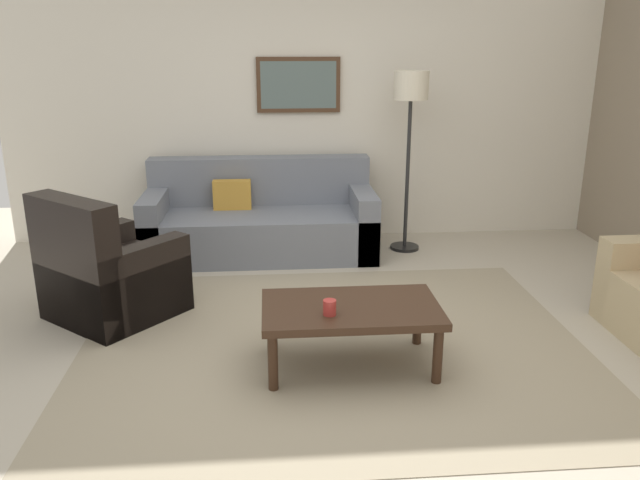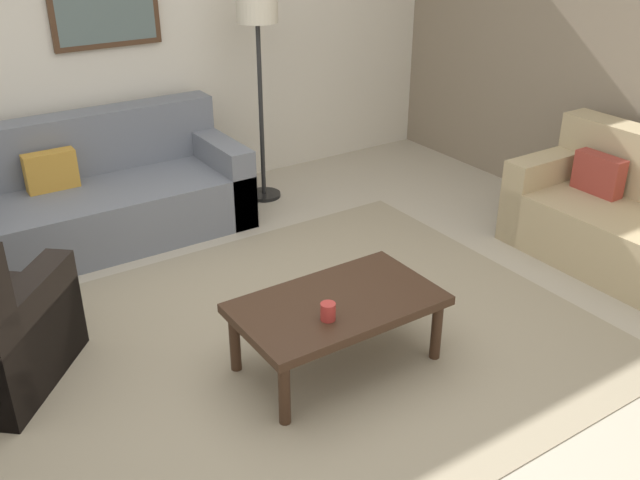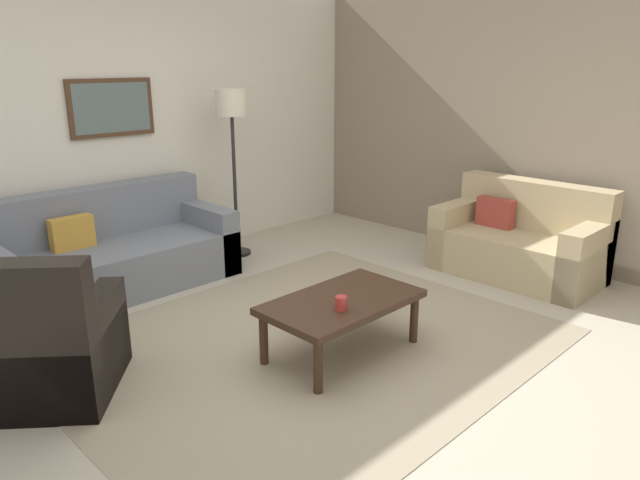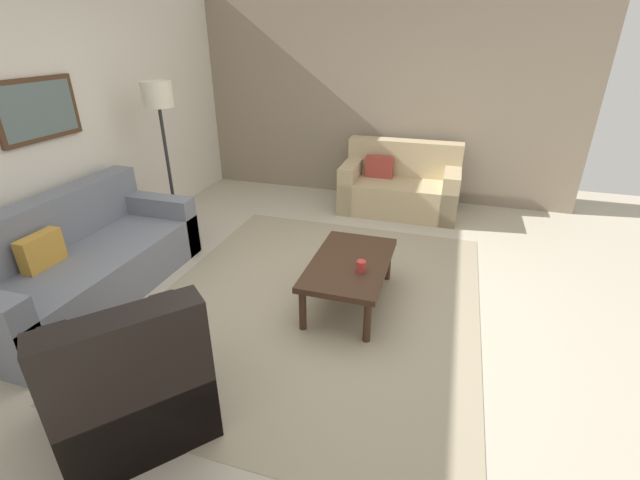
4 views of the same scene
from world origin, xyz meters
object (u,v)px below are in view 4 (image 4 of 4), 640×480
couch_main (77,265)px  lamp_standing (160,111)px  armchair_leather (133,389)px  cup (361,266)px  framed_artwork (38,110)px  coffee_table (350,266)px  couch_loveseat (400,187)px

couch_main → lamp_standing: size_ratio=1.26×
armchair_leather → lamp_standing: 3.11m
armchair_leather → cup: size_ratio=12.04×
armchair_leather → framed_artwork: 2.75m
armchair_leather → framed_artwork: bearing=51.5°
coffee_table → cup: size_ratio=11.74×
framed_artwork → armchair_leather: bearing=-128.5°
couch_main → lamp_standing: 1.80m
couch_main → cup: 2.53m
lamp_standing → armchair_leather: bearing=-150.7°
cup → couch_loveseat: bearing=0.4°
cup → framed_artwork: 3.12m
couch_main → couch_loveseat: (2.98, -2.47, 0.01)m
coffee_table → framed_artwork: framed_artwork is taller
armchair_leather → coffee_table: size_ratio=1.03×
coffee_table → couch_main: bearing=103.8°
couch_loveseat → coffee_table: couch_loveseat is taller
coffee_table → framed_artwork: (-0.18, 2.79, 1.20)m
couch_main → framed_artwork: size_ratio=2.63×
coffee_table → cup: cup is taller
armchair_leather → coffee_table: armchair_leather is taller
armchair_leather → lamp_standing: (2.54, 1.42, 1.10)m
couch_main → cup: size_ratio=23.00×
coffee_table → cup: (-0.15, -0.13, 0.10)m
couch_main → armchair_leather: (-1.12, -1.48, 0.01)m
couch_loveseat → coffee_table: 2.40m
couch_loveseat → couch_main: bearing=140.3°
couch_loveseat → cup: size_ratio=15.86×
couch_loveseat → lamp_standing: lamp_standing is taller
cup → framed_artwork: (-0.03, 2.92, 1.10)m
couch_loveseat → framed_artwork: 4.07m
coffee_table → lamp_standing: lamp_standing is taller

